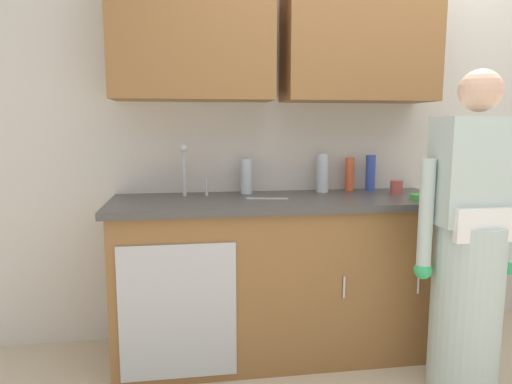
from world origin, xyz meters
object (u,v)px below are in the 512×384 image
at_px(knife_on_counter, 267,198).
at_px(sink, 192,202).
at_px(person_at_sink, 469,261).
at_px(sponge, 421,197).
at_px(bottle_soap, 370,173).
at_px(bottle_water_tall, 246,176).
at_px(bottle_dish_liquid, 323,173).
at_px(cup_by_sink, 396,187).
at_px(bottle_water_short, 350,174).

bearing_deg(knife_on_counter, sink, 7.53).
relative_size(person_at_sink, sponge, 14.73).
height_order(bottle_soap, bottle_water_tall, bottle_soap).
xyz_separation_m(bottle_dish_liquid, cup_by_sink, (0.42, -0.16, -0.08)).
distance_m(sink, bottle_water_short, 1.04).
distance_m(person_at_sink, sponge, 0.48).
distance_m(bottle_dish_liquid, sponge, 0.61).
distance_m(bottle_dish_liquid, cup_by_sink, 0.46).
height_order(bottle_water_tall, cup_by_sink, bottle_water_tall).
relative_size(person_at_sink, bottle_water_tall, 7.48).
xyz_separation_m(bottle_soap, bottle_dish_liquid, (-0.32, -0.01, 0.01)).
bearing_deg(person_at_sink, bottle_dish_liquid, 124.62).
bearing_deg(bottle_water_tall, bottle_soap, 0.38).
bearing_deg(bottle_soap, sponge, -69.05).
height_order(sink, sponge, sink).
bearing_deg(bottle_soap, person_at_sink, -75.23).
xyz_separation_m(person_at_sink, bottle_soap, (-0.21, 0.78, 0.36)).
height_order(bottle_dish_liquid, bottle_water_tall, bottle_dish_liquid).
height_order(sink, cup_by_sink, sink).
relative_size(bottle_soap, bottle_water_tall, 1.06).
bearing_deg(bottle_soap, bottle_water_tall, -179.62).
bearing_deg(bottle_soap, cup_by_sink, -61.31).
distance_m(sink, knife_on_counter, 0.43).
bearing_deg(bottle_water_short, knife_on_counter, -156.48).
xyz_separation_m(bottle_water_tall, knife_on_counter, (0.09, -0.23, -0.11)).
distance_m(bottle_soap, bottle_water_tall, 0.81).
height_order(bottle_water_short, cup_by_sink, bottle_water_short).
height_order(bottle_soap, knife_on_counter, bottle_soap).
bearing_deg(sink, knife_on_counter, -4.20).
height_order(sink, bottle_water_short, sink).
bearing_deg(bottle_soap, knife_on_counter, -161.57).
height_order(bottle_soap, sponge, bottle_soap).
distance_m(cup_by_sink, sponge, 0.22).
height_order(bottle_soap, cup_by_sink, bottle_soap).
height_order(bottle_water_short, sponge, bottle_water_short).
bearing_deg(cup_by_sink, person_at_sink, -79.80).
bearing_deg(knife_on_counter, bottle_soap, -149.85).
height_order(person_at_sink, bottle_water_tall, person_at_sink).
xyz_separation_m(person_at_sink, knife_on_counter, (-0.92, 0.54, 0.25)).
bearing_deg(bottle_dish_liquid, bottle_soap, 2.49).
bearing_deg(bottle_water_tall, person_at_sink, -37.43).
distance_m(bottle_soap, bottle_water_short, 0.13).
bearing_deg(bottle_dish_liquid, knife_on_counter, -150.28).
bearing_deg(sink, person_at_sink, -22.95).
bearing_deg(knife_on_counter, bottle_water_short, -144.76).
relative_size(sink, bottle_water_tall, 2.31).
xyz_separation_m(bottle_water_tall, sponge, (0.95, -0.38, -0.09)).
distance_m(bottle_soap, bottle_dish_liquid, 0.32).
height_order(bottle_dish_liquid, knife_on_counter, bottle_dish_liquid).
relative_size(bottle_soap, bottle_dish_liquid, 0.95).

